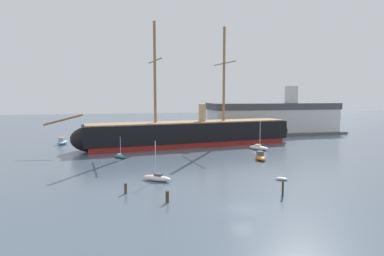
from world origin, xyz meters
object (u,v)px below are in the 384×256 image
at_px(mooring_piling_nearest, 126,188).
at_px(mooring_piling_left_pair, 283,189).
at_px(motorboat_mid_right, 260,157).
at_px(sailboat_distant_centre, 176,136).
at_px(tall_ship, 191,133).
at_px(dinghy_foreground_right, 282,179).
at_px(motorboat_far_left, 62,142).
at_px(dockside_warehouse_right, 273,118).
at_px(mooring_piling_right_pair, 167,197).
at_px(sailboat_foreground_left, 157,178).
at_px(sailboat_alongside_stern, 259,148).
at_px(sailboat_alongside_bow, 120,156).

bearing_deg(mooring_piling_nearest, mooring_piling_left_pair, -16.48).
distance_m(motorboat_mid_right, sailboat_distant_centre, 38.66).
bearing_deg(motorboat_mid_right, tall_ship, 115.28).
distance_m(mooring_piling_nearest, mooring_piling_left_pair, 20.68).
xyz_separation_m(dinghy_foreground_right, mooring_piling_nearest, (-23.71, -1.61, 0.46)).
bearing_deg(motorboat_mid_right, sailboat_distant_centre, 106.07).
height_order(motorboat_mid_right, motorboat_far_left, motorboat_far_left).
relative_size(tall_ship, dockside_warehouse_right, 1.34).
relative_size(mooring_piling_nearest, mooring_piling_right_pair, 0.95).
bearing_deg(sailboat_foreground_left, motorboat_mid_right, 27.22).
xyz_separation_m(dinghy_foreground_right, sailboat_distant_centre, (-7.30, 52.35, 0.25)).
relative_size(motorboat_mid_right, sailboat_distant_centre, 0.78).
height_order(sailboat_alongside_stern, mooring_piling_nearest, sailboat_alongside_stern).
bearing_deg(sailboat_foreground_left, mooring_piling_nearest, -132.13).
bearing_deg(mooring_piling_left_pair, dockside_warehouse_right, 64.41).
height_order(tall_ship, motorboat_mid_right, tall_ship).
relative_size(tall_ship, motorboat_mid_right, 14.25).
height_order(motorboat_mid_right, mooring_piling_left_pair, mooring_piling_left_pair).
xyz_separation_m(motorboat_far_left, dockside_warehouse_right, (65.88, 10.48, 4.50)).
bearing_deg(sailboat_distant_centre, sailboat_alongside_stern, -59.11).
xyz_separation_m(tall_ship, mooring_piling_left_pair, (2.55, -43.48, -2.27)).
bearing_deg(sailboat_alongside_bow, sailboat_alongside_stern, 5.36).
height_order(sailboat_alongside_stern, dockside_warehouse_right, dockside_warehouse_right).
relative_size(sailboat_alongside_stern, mooring_piling_right_pair, 4.71).
bearing_deg(motorboat_far_left, dockside_warehouse_right, 9.04).
relative_size(dinghy_foreground_right, sailboat_alongside_stern, 0.30).
xyz_separation_m(motorboat_far_left, mooring_piling_nearest, (15.48, -47.48, -0.01)).
relative_size(sailboat_alongside_bow, mooring_piling_right_pair, 3.10).
bearing_deg(tall_ship, sailboat_foreground_left, -111.09).
bearing_deg(mooring_piling_right_pair, sailboat_alongside_stern, 50.75).
distance_m(sailboat_alongside_stern, motorboat_far_left, 51.16).
distance_m(dinghy_foreground_right, motorboat_mid_right, 15.57).
xyz_separation_m(motorboat_far_left, sailboat_distant_centre, (31.90, 6.48, -0.22)).
bearing_deg(mooring_piling_right_pair, dinghy_foreground_right, 19.07).
bearing_deg(sailboat_distant_centre, dinghy_foreground_right, -82.06).
bearing_deg(dockside_warehouse_right, motorboat_mid_right, -119.50).
bearing_deg(dockside_warehouse_right, mooring_piling_nearest, -131.01).
distance_m(motorboat_far_left, sailboat_distant_centre, 32.55).
relative_size(sailboat_alongside_stern, sailboat_distant_centre, 1.20).
bearing_deg(motorboat_mid_right, mooring_piling_left_pair, -107.80).
relative_size(tall_ship, sailboat_foreground_left, 10.31).
bearing_deg(motorboat_mid_right, dinghy_foreground_right, -102.62).
bearing_deg(motorboat_mid_right, sailboat_alongside_bow, 163.38).
distance_m(sailboat_alongside_bow, mooring_piling_nearest, 25.08).
relative_size(sailboat_foreground_left, motorboat_mid_right, 1.38).
bearing_deg(tall_ship, mooring_piling_nearest, -114.68).
distance_m(sailboat_alongside_stern, mooring_piling_right_pair, 42.63).
xyz_separation_m(sailboat_alongside_bow, sailboat_distant_centre, (17.01, 28.88, 0.10)).
xyz_separation_m(tall_ship, dockside_warehouse_right, (33.11, 20.34, 1.91)).
bearing_deg(sailboat_distant_centre, motorboat_mid_right, -73.93).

